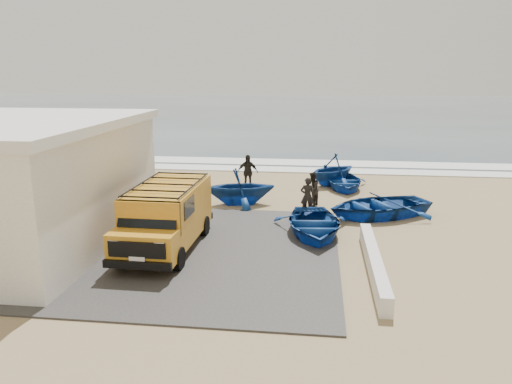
{
  "coord_description": "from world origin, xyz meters",
  "views": [
    {
      "loc": [
        3.2,
        -17.31,
        5.92
      ],
      "look_at": [
        0.88,
        1.58,
        1.2
      ],
      "focal_mm": 35.0,
      "sensor_mm": 36.0,
      "label": 1
    }
  ],
  "objects": [
    {
      "name": "boat_far_left",
      "position": [
        4.04,
        8.43,
        0.82
      ],
      "size": [
        4.07,
        4.09,
        1.63
      ],
      "primitive_type": "imported",
      "rotation": [
        0.0,
        0.0,
        -0.75
      ],
      "color": "navy",
      "rests_on": "ground"
    },
    {
      "name": "ocean",
      "position": [
        0.0,
        56.0,
        0.0
      ],
      "size": [
        180.0,
        88.0,
        0.01
      ],
      "primitive_type": "cube",
      "color": "#385166",
      "rests_on": "ground"
    },
    {
      "name": "parapet",
      "position": [
        5.0,
        -3.0,
        0.28
      ],
      "size": [
        0.35,
        6.0,
        0.55
      ],
      "primitive_type": "cube",
      "color": "silver",
      "rests_on": "ground"
    },
    {
      "name": "ground",
      "position": [
        0.0,
        0.0,
        0.0
      ],
      "size": [
        160.0,
        160.0,
        0.0
      ],
      "primitive_type": "plane",
      "color": "#9F865C"
    },
    {
      "name": "fisherman_middle",
      "position": [
        3.05,
        4.14,
        0.76
      ],
      "size": [
        0.8,
        0.9,
        1.52
      ],
      "primitive_type": "imported",
      "rotation": [
        0.0,
        0.0,
        -1.94
      ],
      "color": "black",
      "rests_on": "ground"
    },
    {
      "name": "surf_wash",
      "position": [
        0.0,
        14.5,
        0.02
      ],
      "size": [
        180.0,
        2.2,
        0.04
      ],
      "primitive_type": "cube",
      "color": "white",
      "rests_on": "ground"
    },
    {
      "name": "surf_line",
      "position": [
        0.0,
        12.0,
        0.03
      ],
      "size": [
        180.0,
        1.6,
        0.06
      ],
      "primitive_type": "cube",
      "color": "white",
      "rests_on": "ground"
    },
    {
      "name": "slab",
      "position": [
        -2.0,
        -2.0,
        0.03
      ],
      "size": [
        12.0,
        10.0,
        0.05
      ],
      "primitive_type": "cube",
      "color": "#3E3B38",
      "rests_on": "ground"
    },
    {
      "name": "boat_mid_left",
      "position": [
        -0.16,
        4.04,
        0.82
      ],
      "size": [
        3.64,
        3.32,
        1.63
      ],
      "primitive_type": "imported",
      "rotation": [
        0.0,
        0.0,
        1.81
      ],
      "color": "navy",
      "rests_on": "ground"
    },
    {
      "name": "boat_near_left",
      "position": [
        3.16,
        0.17,
        0.42
      ],
      "size": [
        3.27,
        4.29,
        0.83
      ],
      "primitive_type": "imported",
      "rotation": [
        0.0,
        0.0,
        0.11
      ],
      "color": "navy",
      "rests_on": "ground"
    },
    {
      "name": "boat_near_right",
      "position": [
        5.76,
        2.86,
        0.46
      ],
      "size": [
        5.36,
        4.79,
        0.91
      ],
      "primitive_type": "imported",
      "rotation": [
        0.0,
        0.0,
        -1.11
      ],
      "color": "navy",
      "rests_on": "ground"
    },
    {
      "name": "boat_mid_right",
      "position": [
        4.62,
        7.62,
        0.37
      ],
      "size": [
        2.72,
        3.68,
        0.74
      ],
      "primitive_type": "imported",
      "rotation": [
        0.0,
        0.0,
        0.05
      ],
      "color": "navy",
      "rests_on": "ground"
    },
    {
      "name": "fisherman_back",
      "position": [
        -0.21,
        6.93,
        0.88
      ],
      "size": [
        1.07,
        0.54,
        1.76
      ],
      "primitive_type": "imported",
      "rotation": [
        0.0,
        0.0,
        0.11
      ],
      "color": "black",
      "rests_on": "ground"
    },
    {
      "name": "van",
      "position": [
        -1.72,
        -1.85,
        1.18
      ],
      "size": [
        2.16,
        5.18,
        2.2
      ],
      "rotation": [
        0.0,
        0.0,
        -0.02
      ],
      "color": "orange",
      "rests_on": "ground"
    },
    {
      "name": "fisherman_front",
      "position": [
        2.87,
        2.73,
        0.79
      ],
      "size": [
        0.61,
        0.43,
        1.59
      ],
      "primitive_type": "imported",
      "rotation": [
        0.0,
        0.0,
        3.22
      ],
      "color": "black",
      "rests_on": "ground"
    }
  ]
}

